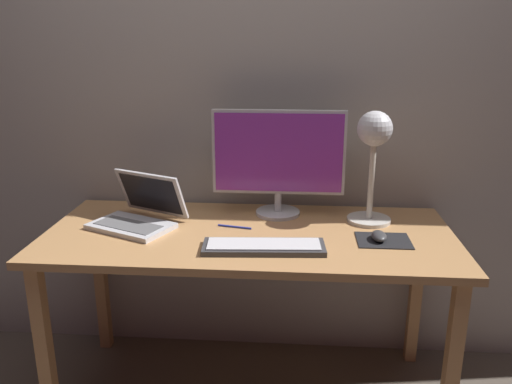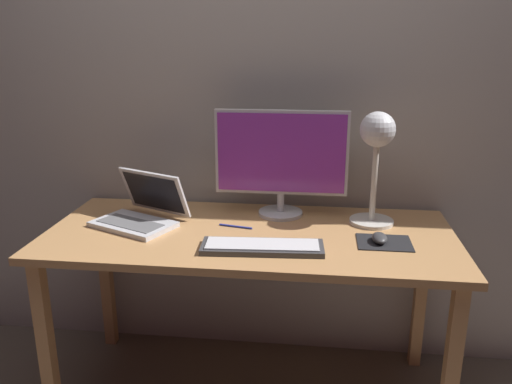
% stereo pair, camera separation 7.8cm
% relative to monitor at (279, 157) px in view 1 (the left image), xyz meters
% --- Properties ---
extents(back_wall, '(4.80, 0.06, 2.60)m').
position_rel_monitor_xyz_m(back_wall, '(-0.11, 0.18, 0.31)').
color(back_wall, '#A8A099').
rests_on(back_wall, ground).
extents(desk, '(1.60, 0.70, 0.74)m').
position_rel_monitor_xyz_m(desk, '(-0.11, -0.22, -0.33)').
color(desk, tan).
rests_on(desk, ground).
extents(monitor, '(0.55, 0.19, 0.45)m').
position_rel_monitor_xyz_m(monitor, '(0.00, 0.00, 0.00)').
color(monitor, silver).
rests_on(monitor, desk).
extents(keyboard_main, '(0.45, 0.17, 0.03)m').
position_rel_monitor_xyz_m(keyboard_main, '(-0.04, -0.39, -0.24)').
color(keyboard_main, '#38383A').
rests_on(keyboard_main, desk).
extents(laptop, '(0.40, 0.38, 0.21)m').
position_rel_monitor_xyz_m(laptop, '(-0.55, -0.16, -0.19)').
color(laptop, silver).
rests_on(laptop, desk).
extents(desk_lamp, '(0.18, 0.18, 0.46)m').
position_rel_monitor_xyz_m(desk_lamp, '(0.38, -0.06, 0.07)').
color(desk_lamp, beige).
rests_on(desk_lamp, desk).
extents(mousepad, '(0.20, 0.16, 0.00)m').
position_rel_monitor_xyz_m(mousepad, '(0.41, -0.27, -0.25)').
color(mousepad, black).
rests_on(mousepad, desk).
extents(mouse, '(0.06, 0.10, 0.03)m').
position_rel_monitor_xyz_m(mouse, '(0.39, -0.27, -0.23)').
color(mouse, '#38383A').
rests_on(mouse, mousepad).
extents(pen, '(0.14, 0.04, 0.01)m').
position_rel_monitor_xyz_m(pen, '(-0.17, -0.18, -0.25)').
color(pen, '#2633A5').
rests_on(pen, desk).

